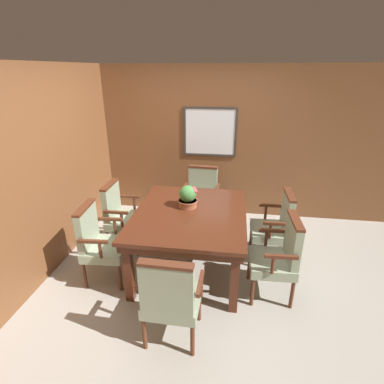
{
  "coord_description": "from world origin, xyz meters",
  "views": [
    {
      "loc": [
        0.48,
        -3.06,
        2.38
      ],
      "look_at": [
        -0.01,
        0.28,
        0.98
      ],
      "focal_mm": 28.0,
      "sensor_mm": 36.0,
      "label": 1
    }
  ],
  "objects_px": {
    "chair_left_near": "(99,240)",
    "chair_right_near": "(279,255)",
    "dining_table": "(190,219)",
    "chair_head_near": "(170,296)",
    "chair_right_far": "(276,224)",
    "potted_plant": "(188,197)",
    "chair_left_far": "(121,213)",
    "chair_head_far": "(202,194)"
  },
  "relations": [
    {
      "from": "chair_left_near",
      "to": "chair_head_far",
      "type": "height_order",
      "value": "same"
    },
    {
      "from": "potted_plant",
      "to": "chair_right_near",
      "type": "bearing_deg",
      "value": -24.75
    },
    {
      "from": "chair_right_far",
      "to": "dining_table",
      "type": "bearing_deg",
      "value": -74.19
    },
    {
      "from": "dining_table",
      "to": "chair_left_near",
      "type": "height_order",
      "value": "chair_left_near"
    },
    {
      "from": "dining_table",
      "to": "chair_head_near",
      "type": "relative_size",
      "value": 1.67
    },
    {
      "from": "chair_head_near",
      "to": "chair_right_far",
      "type": "distance_m",
      "value": 1.83
    },
    {
      "from": "chair_head_far",
      "to": "dining_table",
      "type": "bearing_deg",
      "value": -86.98
    },
    {
      "from": "chair_left_near",
      "to": "chair_left_far",
      "type": "height_order",
      "value": "same"
    },
    {
      "from": "chair_right_far",
      "to": "potted_plant",
      "type": "distance_m",
      "value": 1.21
    },
    {
      "from": "potted_plant",
      "to": "dining_table",
      "type": "bearing_deg",
      "value": -70.85
    },
    {
      "from": "chair_right_near",
      "to": "chair_right_far",
      "type": "xyz_separation_m",
      "value": [
        0.04,
        0.69,
        0.0
      ]
    },
    {
      "from": "chair_head_far",
      "to": "potted_plant",
      "type": "bearing_deg",
      "value": -89.77
    },
    {
      "from": "chair_head_near",
      "to": "chair_right_far",
      "type": "height_order",
      "value": "same"
    },
    {
      "from": "chair_right_near",
      "to": "chair_left_far",
      "type": "xyz_separation_m",
      "value": [
        -2.06,
        0.7,
        0.0
      ]
    },
    {
      "from": "chair_head_far",
      "to": "potted_plant",
      "type": "relative_size",
      "value": 3.39
    },
    {
      "from": "chair_right_near",
      "to": "potted_plant",
      "type": "xyz_separation_m",
      "value": [
        -1.08,
        0.5,
        0.4
      ]
    },
    {
      "from": "chair_head_far",
      "to": "chair_head_near",
      "type": "bearing_deg",
      "value": -86.86
    },
    {
      "from": "chair_left_near",
      "to": "chair_left_far",
      "type": "distance_m",
      "value": 0.71
    },
    {
      "from": "dining_table",
      "to": "chair_head_far",
      "type": "relative_size",
      "value": 1.67
    },
    {
      "from": "chair_head_near",
      "to": "potted_plant",
      "type": "height_order",
      "value": "potted_plant"
    },
    {
      "from": "chair_right_far",
      "to": "potted_plant",
      "type": "xyz_separation_m",
      "value": [
        -1.12,
        -0.19,
        0.4
      ]
    },
    {
      "from": "chair_left_near",
      "to": "chair_right_near",
      "type": "xyz_separation_m",
      "value": [
        2.05,
        0.01,
        0.0
      ]
    },
    {
      "from": "chair_left_near",
      "to": "chair_right_near",
      "type": "relative_size",
      "value": 1.0
    },
    {
      "from": "chair_left_near",
      "to": "chair_right_far",
      "type": "bearing_deg",
      "value": -75.97
    },
    {
      "from": "chair_left_far",
      "to": "chair_head_far",
      "type": "bearing_deg",
      "value": -51.51
    },
    {
      "from": "chair_head_far",
      "to": "chair_right_far",
      "type": "distance_m",
      "value": 1.36
    },
    {
      "from": "chair_head_near",
      "to": "chair_head_far",
      "type": "xyz_separation_m",
      "value": [
        0.01,
        2.33,
        0.0
      ]
    },
    {
      "from": "dining_table",
      "to": "chair_head_near",
      "type": "bearing_deg",
      "value": -90.03
    },
    {
      "from": "chair_head_near",
      "to": "chair_left_near",
      "type": "xyz_separation_m",
      "value": [
        -1.02,
        0.79,
        0.0
      ]
    },
    {
      "from": "chair_left_near",
      "to": "chair_right_far",
      "type": "height_order",
      "value": "same"
    },
    {
      "from": "dining_table",
      "to": "potted_plant",
      "type": "xyz_separation_m",
      "value": [
        -0.05,
        0.14,
        0.23
      ]
    },
    {
      "from": "dining_table",
      "to": "chair_right_far",
      "type": "bearing_deg",
      "value": 17.39
    },
    {
      "from": "chair_left_near",
      "to": "potted_plant",
      "type": "xyz_separation_m",
      "value": [
        0.97,
        0.51,
        0.4
      ]
    },
    {
      "from": "chair_left_near",
      "to": "dining_table",
      "type": "bearing_deg",
      "value": -74.83
    },
    {
      "from": "chair_left_far",
      "to": "chair_right_near",
      "type": "bearing_deg",
      "value": -109.33
    },
    {
      "from": "chair_head_far",
      "to": "chair_left_far",
      "type": "relative_size",
      "value": 1.0
    },
    {
      "from": "chair_head_far",
      "to": "chair_left_near",
      "type": "bearing_deg",
      "value": -120.32
    },
    {
      "from": "dining_table",
      "to": "chair_left_far",
      "type": "bearing_deg",
      "value": 161.36
    },
    {
      "from": "dining_table",
      "to": "chair_left_far",
      "type": "height_order",
      "value": "chair_left_far"
    },
    {
      "from": "chair_right_near",
      "to": "chair_head_far",
      "type": "distance_m",
      "value": 1.85
    },
    {
      "from": "chair_head_far",
      "to": "chair_left_far",
      "type": "distance_m",
      "value": 1.33
    },
    {
      "from": "chair_head_near",
      "to": "chair_left_far",
      "type": "distance_m",
      "value": 1.82
    }
  ]
}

